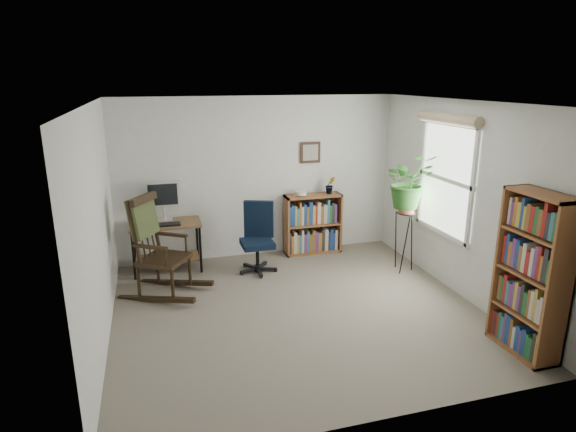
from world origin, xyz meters
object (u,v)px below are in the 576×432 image
object	(u,v)px
rocking_chair	(163,246)
office_chair	(257,238)
tall_bookshelf	(532,275)
desk	(167,247)
low_bookshelf	(313,224)

from	to	relation	value
rocking_chair	office_chair	bearing A→B (deg)	-40.18
office_chair	tall_bookshelf	distance (m)	3.47
desk	office_chair	size ratio (longest dim) A/B	0.97
office_chair	rocking_chair	world-z (taller)	rocking_chair
desk	tall_bookshelf	size ratio (longest dim) A/B	0.59
office_chair	rocking_chair	bearing A→B (deg)	-142.63
office_chair	tall_bookshelf	bearing A→B (deg)	-32.23
desk	low_bookshelf	xyz separation A→B (m)	(2.22, 0.12, 0.11)
low_bookshelf	tall_bookshelf	size ratio (longest dim) A/B	0.57
rocking_chair	low_bookshelf	world-z (taller)	rocking_chair
office_chair	low_bookshelf	size ratio (longest dim) A/B	1.08
tall_bookshelf	desk	bearing A→B (deg)	136.60
desk	office_chair	world-z (taller)	office_chair
desk	low_bookshelf	distance (m)	2.22
desk	rocking_chair	world-z (taller)	rocking_chair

